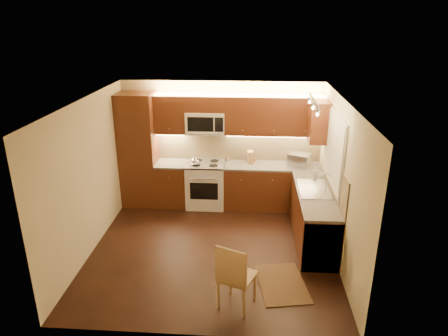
# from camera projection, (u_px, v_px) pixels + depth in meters

# --- Properties ---
(floor) EXTENTS (4.00, 4.00, 0.01)m
(floor) POSITION_uv_depth(u_px,v_px,m) (213.00, 248.00, 6.90)
(floor) COLOR black
(floor) RESTS_ON ground
(ceiling) EXTENTS (4.00, 4.00, 0.01)m
(ceiling) POSITION_uv_depth(u_px,v_px,m) (211.00, 102.00, 6.02)
(ceiling) COLOR beige
(ceiling) RESTS_ON ground
(wall_back) EXTENTS (4.00, 0.01, 2.50)m
(wall_back) POSITION_uv_depth(u_px,v_px,m) (222.00, 143.00, 8.33)
(wall_back) COLOR #C0B58D
(wall_back) RESTS_ON ground
(wall_front) EXTENTS (4.00, 0.01, 2.50)m
(wall_front) POSITION_uv_depth(u_px,v_px,m) (195.00, 247.00, 4.60)
(wall_front) COLOR #C0B58D
(wall_front) RESTS_ON ground
(wall_left) EXTENTS (0.01, 4.00, 2.50)m
(wall_left) POSITION_uv_depth(u_px,v_px,m) (89.00, 177.00, 6.59)
(wall_left) COLOR #C0B58D
(wall_left) RESTS_ON ground
(wall_right) EXTENTS (0.01, 4.00, 2.50)m
(wall_right) POSITION_uv_depth(u_px,v_px,m) (340.00, 183.00, 6.33)
(wall_right) COLOR #C0B58D
(wall_right) RESTS_ON ground
(pantry) EXTENTS (0.70, 0.60, 2.30)m
(pantry) POSITION_uv_depth(u_px,v_px,m) (139.00, 150.00, 8.19)
(pantry) COLOR #40230D
(pantry) RESTS_ON floor
(base_cab_back_left) EXTENTS (0.62, 0.60, 0.86)m
(base_cab_back_left) POSITION_uv_depth(u_px,v_px,m) (173.00, 184.00, 8.40)
(base_cab_back_left) COLOR #40230D
(base_cab_back_left) RESTS_ON floor
(counter_back_left) EXTENTS (0.62, 0.60, 0.04)m
(counter_back_left) POSITION_uv_depth(u_px,v_px,m) (172.00, 164.00, 8.24)
(counter_back_left) COLOR #3D3B37
(counter_back_left) RESTS_ON base_cab_back_left
(base_cab_back_right) EXTENTS (1.92, 0.60, 0.86)m
(base_cab_back_right) POSITION_uv_depth(u_px,v_px,m) (272.00, 187.00, 8.27)
(base_cab_back_right) COLOR #40230D
(base_cab_back_right) RESTS_ON floor
(counter_back_right) EXTENTS (1.92, 0.60, 0.04)m
(counter_back_right) POSITION_uv_depth(u_px,v_px,m) (273.00, 166.00, 8.11)
(counter_back_right) COLOR #3D3B37
(counter_back_right) RESTS_ON base_cab_back_right
(base_cab_right) EXTENTS (0.60, 2.00, 0.86)m
(base_cab_right) POSITION_uv_depth(u_px,v_px,m) (313.00, 218.00, 7.02)
(base_cab_right) COLOR #40230D
(base_cab_right) RESTS_ON floor
(counter_right) EXTENTS (0.60, 2.00, 0.04)m
(counter_right) POSITION_uv_depth(u_px,v_px,m) (315.00, 194.00, 6.86)
(counter_right) COLOR #3D3B37
(counter_right) RESTS_ON base_cab_right
(dishwasher) EXTENTS (0.58, 0.60, 0.84)m
(dishwasher) POSITION_uv_depth(u_px,v_px,m) (319.00, 239.00, 6.36)
(dishwasher) COLOR silver
(dishwasher) RESTS_ON floor
(backsplash_back) EXTENTS (3.30, 0.02, 0.60)m
(backsplash_back) POSITION_uv_depth(u_px,v_px,m) (239.00, 146.00, 8.32)
(backsplash_back) COLOR tan
(backsplash_back) RESTS_ON wall_back
(backsplash_right) EXTENTS (0.02, 2.00, 0.60)m
(backsplash_right) POSITION_uv_depth(u_px,v_px,m) (335.00, 177.00, 6.72)
(backsplash_right) COLOR tan
(backsplash_right) RESTS_ON wall_right
(upper_cab_back_left) EXTENTS (0.62, 0.35, 0.75)m
(upper_cab_back_left) POSITION_uv_depth(u_px,v_px,m) (171.00, 114.00, 8.01)
(upper_cab_back_left) COLOR #40230D
(upper_cab_back_left) RESTS_ON wall_back
(upper_cab_back_right) EXTENTS (1.92, 0.35, 0.75)m
(upper_cab_back_right) POSITION_uv_depth(u_px,v_px,m) (275.00, 116.00, 7.88)
(upper_cab_back_right) COLOR #40230D
(upper_cab_back_right) RESTS_ON wall_back
(upper_cab_bridge) EXTENTS (0.76, 0.35, 0.31)m
(upper_cab_bridge) POSITION_uv_depth(u_px,v_px,m) (205.00, 103.00, 7.89)
(upper_cab_bridge) COLOR #40230D
(upper_cab_bridge) RESTS_ON wall_back
(upper_cab_right_corner) EXTENTS (0.35, 0.50, 0.75)m
(upper_cab_right_corner) POSITION_uv_depth(u_px,v_px,m) (319.00, 122.00, 7.43)
(upper_cab_right_corner) COLOR #40230D
(upper_cab_right_corner) RESTS_ON wall_right
(stove) EXTENTS (0.76, 0.65, 0.92)m
(stove) POSITION_uv_depth(u_px,v_px,m) (206.00, 184.00, 8.32)
(stove) COLOR silver
(stove) RESTS_ON floor
(microwave) EXTENTS (0.76, 0.38, 0.44)m
(microwave) POSITION_uv_depth(u_px,v_px,m) (206.00, 122.00, 8.01)
(microwave) COLOR silver
(microwave) RESTS_ON wall_back
(window_frame) EXTENTS (0.03, 1.44, 1.24)m
(window_frame) POSITION_uv_depth(u_px,v_px,m) (335.00, 151.00, 6.72)
(window_frame) COLOR silver
(window_frame) RESTS_ON wall_right
(window_blinds) EXTENTS (0.02, 1.36, 1.16)m
(window_blinds) POSITION_uv_depth(u_px,v_px,m) (334.00, 151.00, 6.73)
(window_blinds) COLOR silver
(window_blinds) RESTS_ON wall_right
(sink) EXTENTS (0.52, 0.86, 0.15)m
(sink) POSITION_uv_depth(u_px,v_px,m) (315.00, 185.00, 6.96)
(sink) COLOR silver
(sink) RESTS_ON counter_right
(faucet) EXTENTS (0.20, 0.04, 0.30)m
(faucet) POSITION_uv_depth(u_px,v_px,m) (326.00, 182.00, 6.93)
(faucet) COLOR silver
(faucet) RESTS_ON counter_right
(track_light_bar) EXTENTS (0.04, 1.20, 0.03)m
(track_light_bar) POSITION_uv_depth(u_px,v_px,m) (314.00, 100.00, 6.31)
(track_light_bar) COLOR silver
(track_light_bar) RESTS_ON ceiling
(kettle) EXTENTS (0.19, 0.19, 0.20)m
(kettle) POSITION_uv_depth(u_px,v_px,m) (195.00, 160.00, 8.01)
(kettle) COLOR silver
(kettle) RESTS_ON stove
(toaster_oven) EXTENTS (0.49, 0.44, 0.24)m
(toaster_oven) POSITION_uv_depth(u_px,v_px,m) (299.00, 160.00, 8.06)
(toaster_oven) COLOR silver
(toaster_oven) RESTS_ON counter_back_right
(knife_block) EXTENTS (0.14, 0.19, 0.24)m
(knife_block) POSITION_uv_depth(u_px,v_px,m) (250.00, 157.00, 8.20)
(knife_block) COLOR olive
(knife_block) RESTS_ON counter_back_right
(spice_jar_a) EXTENTS (0.05, 0.05, 0.09)m
(spice_jar_a) POSITION_uv_depth(u_px,v_px,m) (228.00, 159.00, 8.32)
(spice_jar_a) COLOR silver
(spice_jar_a) RESTS_ON counter_back_right
(spice_jar_b) EXTENTS (0.05, 0.05, 0.10)m
(spice_jar_b) POSITION_uv_depth(u_px,v_px,m) (228.00, 158.00, 8.37)
(spice_jar_b) COLOR brown
(spice_jar_b) RESTS_ON counter_back_right
(spice_jar_c) EXTENTS (0.04, 0.04, 0.09)m
(spice_jar_c) POSITION_uv_depth(u_px,v_px,m) (246.00, 158.00, 8.35)
(spice_jar_c) COLOR silver
(spice_jar_c) RESTS_ON counter_back_right
(spice_jar_d) EXTENTS (0.06, 0.06, 0.09)m
(spice_jar_d) POSITION_uv_depth(u_px,v_px,m) (255.00, 160.00, 8.29)
(spice_jar_d) COLOR #98562D
(spice_jar_d) RESTS_ON counter_back_right
(soap_bottle) EXTENTS (0.09, 0.09, 0.20)m
(soap_bottle) POSITION_uv_depth(u_px,v_px,m) (315.00, 172.00, 7.48)
(soap_bottle) COLOR #B1B1B6
(soap_bottle) RESTS_ON counter_right
(rug) EXTENTS (0.82, 1.09, 0.01)m
(rug) POSITION_uv_depth(u_px,v_px,m) (282.00, 284.00, 5.99)
(rug) COLOR black
(rug) RESTS_ON floor
(dining_chair) EXTENTS (0.57, 0.57, 0.98)m
(dining_chair) POSITION_uv_depth(u_px,v_px,m) (237.00, 275.00, 5.39)
(dining_chair) COLOR olive
(dining_chair) RESTS_ON floor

